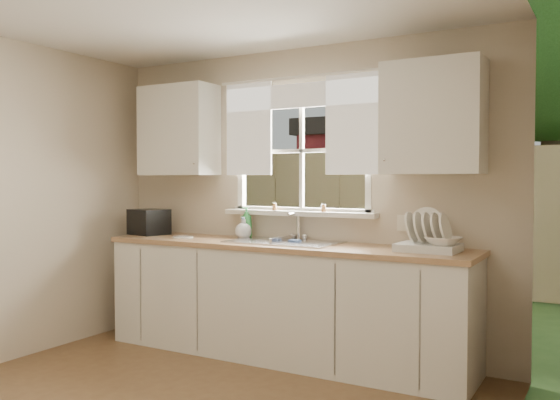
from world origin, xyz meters
The scene contains 19 objects.
room_walls centered at (0.00, -0.07, 1.24)m, with size 3.62×4.02×2.50m.
window centered at (0.00, 2.00, 1.49)m, with size 1.38×0.16×1.06m.
curtains centered at (0.00, 1.95, 1.93)m, with size 1.50×0.03×0.81m.
base_cabinets centered at (0.00, 1.68, 0.43)m, with size 3.00×0.62×0.87m, color silver.
countertop centered at (0.00, 1.68, 0.89)m, with size 3.04×0.65×0.04m, color #A47B52.
upper_cabinet_left centered at (-1.15, 1.82, 1.85)m, with size 0.70×0.33×0.80m, color silver.
upper_cabinet_right centered at (1.15, 1.82, 1.85)m, with size 0.70×0.33×0.80m, color silver.
wall_outlet centered at (0.88, 1.99, 1.08)m, with size 0.08×0.01×0.12m, color beige.
sill_jars centered at (0.01, 1.94, 1.18)m, with size 0.50×0.04×0.06m.
backyard centered at (0.58, 8.42, 3.46)m, with size 20.00×10.00×6.13m.
sink centered at (0.00, 1.71, 0.84)m, with size 0.88×0.52×0.40m.
dish_rack centered at (1.16, 1.71, 0.99)m, with size 0.42×0.33×0.30m.
bowl centered at (1.27, 1.66, 0.99)m, with size 0.23×0.23×0.06m, color white.
soap_bottle_a centered at (-0.46, 1.88, 1.04)m, with size 0.10×0.10×0.26m, color green.
soap_bottle_b centered at (-0.46, 1.84, 1.00)m, with size 0.08×0.08×0.17m, color blue.
soap_bottle_c centered at (-0.46, 1.83, 1.00)m, with size 0.14×0.14×0.18m, color beige.
saucer centered at (-0.92, 1.60, 0.92)m, with size 0.17×0.17×0.01m, color silver.
cup centered at (-1.33, 1.63, 0.95)m, with size 0.11×0.11×0.09m, color white.
black_appliance centered at (-1.40, 1.70, 1.02)m, with size 0.31×0.27×0.23m, color black.
Camera 1 is at (2.29, -2.37, 1.41)m, focal length 38.00 mm.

